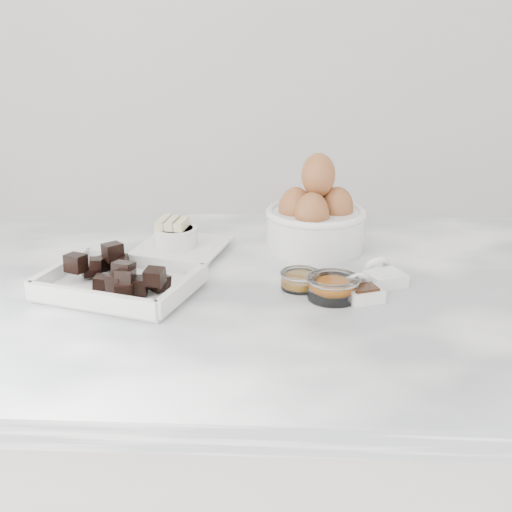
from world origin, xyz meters
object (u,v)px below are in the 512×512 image
Objects in this scene: honey_bowl at (300,279)px; vanilla_spoon at (362,291)px; butter_plate at (180,242)px; salt_spoon at (383,275)px; zest_bowl at (333,286)px; chocolate_dish at (119,278)px; sugar_ramekin at (176,239)px; egg_bowl at (316,218)px.

vanilla_spoon reaches higher than honey_bowl.
salt_spoon is (0.35, -0.14, -0.01)m from butter_plate.
salt_spoon is (0.08, 0.06, -0.00)m from zest_bowl.
honey_bowl is at bearing 6.29° from chocolate_dish.
zest_bowl is at bearing -142.83° from salt_spoon.
salt_spoon is (0.04, 0.06, 0.00)m from vanilla_spoon.
sugar_ramekin is 0.38m from salt_spoon.
vanilla_spoon is 0.89× the size of salt_spoon.
butter_plate is at bearing 6.34° from sugar_ramekin.
butter_plate reaches higher than sugar_ramekin.
egg_bowl is 0.20m from salt_spoon.
vanilla_spoon is (0.38, -0.01, -0.01)m from chocolate_dish.
egg_bowl is 2.18× the size of salt_spoon.
sugar_ramekin is (0.06, 0.19, 0.00)m from chocolate_dish.
butter_plate is 0.25m from egg_bowl.
salt_spoon is at bearing 10.51° from honey_bowl.
salt_spoon is (0.42, 0.06, -0.01)m from chocolate_dish.
salt_spoon is (0.36, -0.13, -0.01)m from sugar_ramekin.
salt_spoon reaches higher than vanilla_spoon.
sugar_ramekin reaches higher than salt_spoon.
chocolate_dish is at bearing -173.71° from honey_bowl.
butter_plate is at bearing -172.09° from egg_bowl.
butter_plate is 2.19× the size of zest_bowl.
chocolate_dish reaches higher than zest_bowl.
zest_bowl is (0.27, -0.20, -0.00)m from butter_plate.
vanilla_spoon is at bearing -0.47° from zest_bowl.
chocolate_dish is 0.38m from vanilla_spoon.
sugar_ramekin is 0.28m from honey_bowl.
salt_spoon reaches higher than honey_bowl.
butter_plate is (0.07, 0.19, -0.00)m from chocolate_dish.
zest_bowl is (0.27, -0.20, -0.01)m from sugar_ramekin.
vanilla_spoon is at bearing -32.03° from sugar_ramekin.
egg_bowl reaches higher than sugar_ramekin.
zest_bowl is at bearing -36.92° from butter_plate.
egg_bowl reaches higher than honey_bowl.
honey_bowl is 0.14m from salt_spoon.
chocolate_dish is at bearing -144.26° from egg_bowl.
salt_spoon is at bearing 37.17° from zest_bowl.
sugar_ramekin is at bearing 72.45° from chocolate_dish.
sugar_ramekin reaches higher than honey_bowl.
zest_bowl is 0.05m from vanilla_spoon.
egg_bowl is at bearing 81.32° from honey_bowl.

